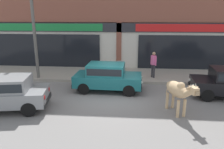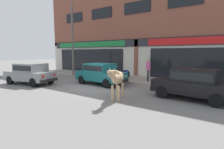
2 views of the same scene
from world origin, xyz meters
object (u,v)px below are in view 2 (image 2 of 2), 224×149
car_1 (193,82)px  motorcycle_1 (125,74)px  utility_pole (73,40)px  car_2 (100,73)px  motorcycle_0 (111,73)px  cow (117,78)px  car_0 (30,73)px  pedestrian (148,68)px

car_1 → motorcycle_1: 6.06m
utility_pole → car_1: bearing=-10.9°
car_2 → motorcycle_0: (-0.60, 2.11, -0.26)m
utility_pole → motorcycle_1: bearing=7.6°
cow → car_1: 3.58m
motorcycle_1 → cow: bearing=-62.4°
car_0 → pedestrian: (6.64, 4.94, 0.34)m
cow → motorcycle_0: size_ratio=1.14×
pedestrian → cow: bearing=-83.6°
car_0 → utility_pole: bearing=95.5°
motorcycle_0 → pedestrian: (3.21, 0.03, 0.60)m
pedestrian → motorcycle_1: bearing=177.8°
motorcycle_1 → utility_pole: utility_pole is taller
motorcycle_1 → pedestrian: 2.06m
pedestrian → motorcycle_0: bearing=-179.4°
car_0 → motorcycle_1: 6.86m
utility_pole → pedestrian: bearing=4.9°
cow → car_2: bearing=141.0°
car_1 → motorcycle_1: bearing=153.4°
car_2 → pedestrian: 3.39m
car_0 → motorcycle_0: (3.43, 4.90, -0.26)m
car_1 → motorcycle_1: (-5.42, 2.71, -0.26)m
car_1 → utility_pole: 11.00m
car_0 → car_1: bearing=12.8°
car_2 → motorcycle_0: size_ratio=2.03×
cow → motorcycle_1: cow is taller
cow → utility_pole: utility_pole is taller
motorcycle_0 → car_0: bearing=-125.0°
motorcycle_0 → cow: bearing=-51.2°
car_1 → motorcycle_1: size_ratio=2.05×
motorcycle_1 → car_1: bearing=-26.6°
car_1 → utility_pole: bearing=169.1°
car_0 → utility_pole: utility_pole is taller
car_0 → car_1: same height
cow → car_2: 4.03m
car_2 → motorcycle_1: (0.64, 2.22, -0.26)m
motorcycle_1 → pedestrian: size_ratio=1.13×
cow → motorcycle_1: bearing=117.6°
cow → motorcycle_1: (-2.49, 4.76, -0.45)m
motorcycle_1 → pedestrian: bearing=-2.2°
car_1 → pedestrian: size_ratio=2.32×
motorcycle_1 → pedestrian: (1.96, -0.08, 0.60)m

